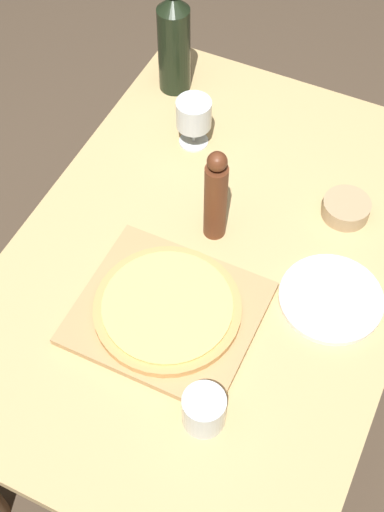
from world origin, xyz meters
TOP-DOWN VIEW (x-y plane):
  - ground_plane at (0.00, 0.00)m, footprint 12.00×12.00m
  - dining_table at (0.00, 0.00)m, footprint 0.90×1.30m
  - cutting_board at (-0.03, -0.19)m, footprint 0.38×0.34m
  - pizza at (-0.03, -0.19)m, footprint 0.32×0.32m
  - wine_bottle at (-0.34, 0.48)m, footprint 0.09×0.09m
  - pepper_mill at (-0.03, 0.06)m, footprint 0.05×0.05m
  - wine_glass at (-0.20, 0.31)m, footprint 0.09×0.09m
  - small_bowl at (0.23, 0.25)m, footprint 0.11×0.11m
  - drinking_tumbler at (0.15, -0.37)m, footprint 0.09×0.09m
  - dinner_plate at (0.28, -0.00)m, footprint 0.23×0.23m

SIDE VIEW (x-z plane):
  - ground_plane at x=0.00m, z-range 0.00..0.00m
  - dining_table at x=0.00m, z-range 0.28..1.04m
  - dinner_plate at x=0.28m, z-range 0.76..0.78m
  - cutting_board at x=-0.03m, z-range 0.76..0.78m
  - small_bowl at x=0.23m, z-range 0.76..0.81m
  - pizza at x=-0.03m, z-range 0.78..0.80m
  - drinking_tumbler at x=0.15m, z-range 0.76..0.85m
  - wine_glass at x=-0.20m, z-range 0.79..0.92m
  - pepper_mill at x=-0.03m, z-range 0.76..1.02m
  - wine_bottle at x=-0.34m, z-range 0.73..1.08m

